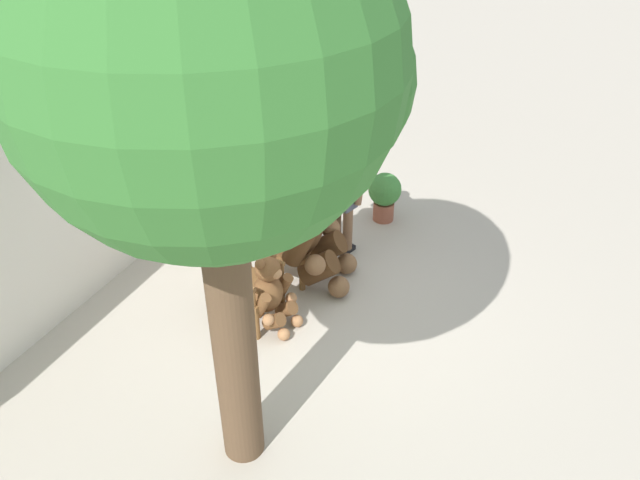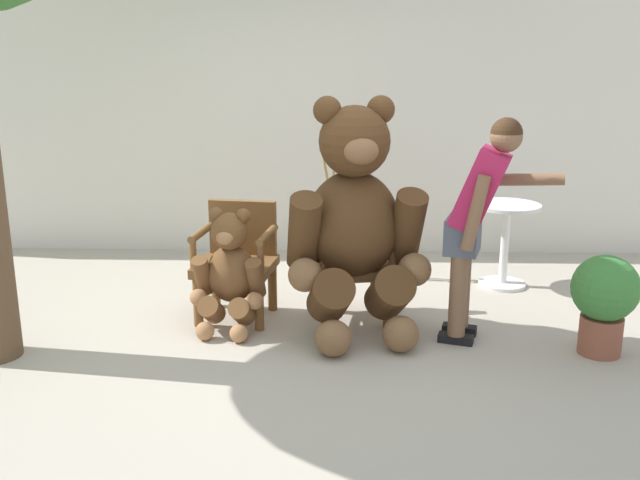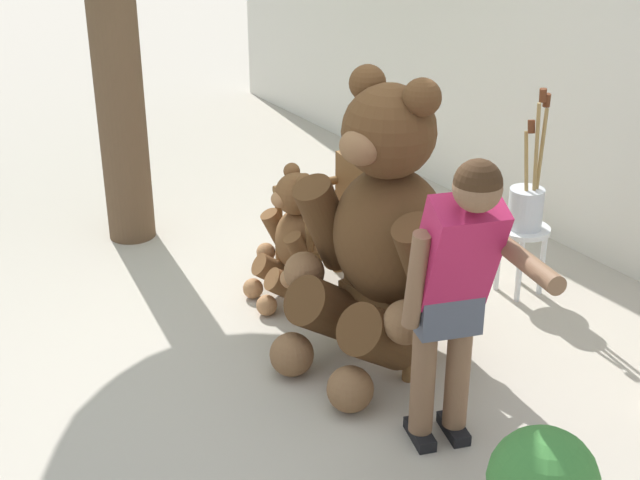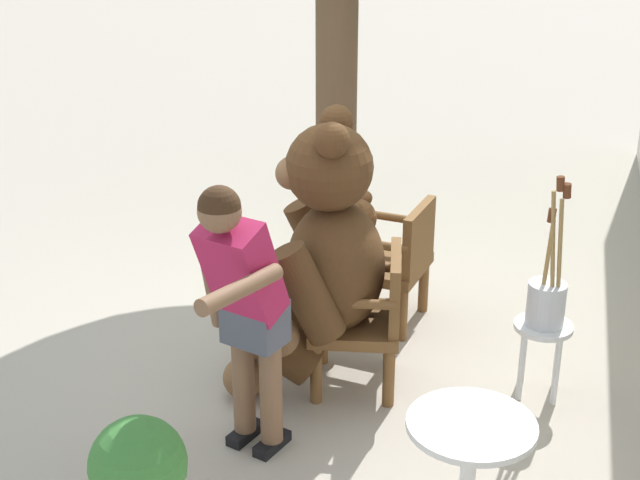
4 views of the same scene
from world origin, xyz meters
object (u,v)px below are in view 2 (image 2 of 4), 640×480
object	(u,v)px
wooden_chair_right	(350,258)
teddy_bear_large	(355,220)
teddy_bear_small	(230,272)
round_side_table	(505,235)
person_visitor	(478,212)
white_stool	(329,237)
wooden_chair_left	(237,257)
brush_bucket	(330,206)
potted_plant	(604,297)

from	to	relation	value
wooden_chair_right	teddy_bear_large	size ratio (longest dim) A/B	0.51
teddy_bear_small	round_side_table	world-z (taller)	teddy_bear_small
teddy_bear_small	person_visitor	size ratio (longest dim) A/B	0.58
teddy_bear_small	white_stool	size ratio (longest dim) A/B	1.94
wooden_chair_right	wooden_chair_left	bearing A→B (deg)	179.96
teddy_bear_large	brush_bucket	size ratio (longest dim) A/B	1.83
round_side_table	person_visitor	bearing A→B (deg)	-111.62
brush_bucket	potted_plant	world-z (taller)	brush_bucket
teddy_bear_small	wooden_chair_right	bearing A→B (deg)	18.49
brush_bucket	white_stool	bearing A→B (deg)	-150.15
wooden_chair_left	wooden_chair_right	size ratio (longest dim) A/B	1.00
teddy_bear_small	round_side_table	bearing A→B (deg)	25.74
brush_bucket	round_side_table	xyz separation A→B (m)	(1.50, -0.25, -0.19)
white_stool	brush_bucket	world-z (taller)	brush_bucket
wooden_chair_left	white_stool	bearing A→B (deg)	56.52
person_visitor	round_side_table	xyz separation A→B (m)	(0.48, 1.20, -0.47)
wooden_chair_left	potted_plant	bearing A→B (deg)	-14.37
round_side_table	teddy_bear_large	bearing A→B (deg)	-141.39
white_stool	wooden_chair_right	bearing A→B (deg)	-80.29
person_visitor	round_side_table	size ratio (longest dim) A/B	2.16
wooden_chair_right	teddy_bear_small	bearing A→B (deg)	-161.51
white_stool	round_side_table	bearing A→B (deg)	-9.55
teddy_bear_large	potted_plant	bearing A→B (deg)	-12.89
wooden_chair_right	teddy_bear_large	distance (m)	0.45
white_stool	potted_plant	size ratio (longest dim) A/B	0.68
teddy_bear_small	person_visitor	bearing A→B (deg)	-4.96
white_stool	brush_bucket	distance (m)	0.28
person_visitor	brush_bucket	size ratio (longest dim) A/B	1.70
wooden_chair_right	teddy_bear_large	world-z (taller)	teddy_bear_large
wooden_chair_right	brush_bucket	distance (m)	1.05
brush_bucket	wooden_chair_left	bearing A→B (deg)	-123.54
teddy_bear_small	person_visitor	xyz separation A→B (m)	(1.71, -0.15, 0.48)
wooden_chair_right	teddy_bear_small	xyz separation A→B (m)	(-0.86, -0.29, -0.02)
white_stool	round_side_table	distance (m)	1.52
person_visitor	potted_plant	world-z (taller)	person_visitor
teddy_bear_small	brush_bucket	xyz separation A→B (m)	(0.69, 1.31, 0.20)
white_stool	brush_bucket	xyz separation A→B (m)	(0.00, 0.00, 0.28)
teddy_bear_large	teddy_bear_small	xyz separation A→B (m)	(-0.89, -0.02, -0.38)
wooden_chair_left	person_visitor	xyz separation A→B (m)	(1.69, -0.44, 0.46)
wooden_chair_right	teddy_bear_large	xyz separation A→B (m)	(0.03, -0.27, 0.36)
white_stool	potted_plant	world-z (taller)	potted_plant
wooden_chair_left	round_side_table	world-z (taller)	wooden_chair_left
teddy_bear_small	potted_plant	size ratio (longest dim) A/B	1.31
potted_plant	brush_bucket	bearing A→B (deg)	137.86
round_side_table	white_stool	bearing A→B (deg)	170.45
wooden_chair_right	brush_bucket	xyz separation A→B (m)	(-0.17, 1.02, 0.17)
wooden_chair_left	person_visitor	world-z (taller)	person_visitor
wooden_chair_right	teddy_bear_small	size ratio (longest dim) A/B	0.96
wooden_chair_right	white_stool	world-z (taller)	wooden_chair_right
wooden_chair_left	teddy_bear_large	world-z (taller)	teddy_bear_large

